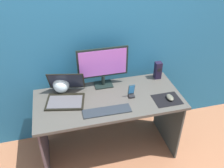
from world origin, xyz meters
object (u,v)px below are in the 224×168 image
monitor (103,65)px  mouse (170,97)px  keyboard_external (107,111)px  speaker_right (158,70)px  laptop (66,95)px  phone_in_dock (131,92)px  fishbowl (61,85)px

monitor → mouse: (0.55, -0.38, -0.21)m
keyboard_external → speaker_right: bearing=33.2°
laptop → phone_in_dock: 0.62m
phone_in_dock → laptop: bearing=169.0°
laptop → phone_in_dock: bearing=-11.0°
laptop → fishbowl: (-0.03, 0.13, 0.03)m
monitor → fishbowl: (-0.42, -0.00, -0.16)m
monitor → keyboard_external: (-0.06, -0.41, -0.23)m
speaker_right → keyboard_external: speaker_right is taller
monitor → phone_in_dock: bearing=-49.7°
mouse → phone_in_dock: bearing=159.1°
fishbowl → keyboard_external: size_ratio=0.37×
speaker_right → mouse: (-0.03, -0.37, -0.07)m
monitor → laptop: bearing=-161.0°
phone_in_dock → mouse: bearing=-20.8°
speaker_right → phone_in_dock: 0.44m
laptop → phone_in_dock: (0.60, -0.12, 0.00)m
fishbowl → monitor: bearing=0.5°
monitor → phone_in_dock: 0.38m
speaker_right → phone_in_dock: (-0.37, -0.25, -0.04)m
speaker_right → fishbowl: 1.00m
phone_in_dock → speaker_right: bearing=33.8°
mouse → keyboard_external: bearing=-177.7°
monitor → fishbowl: 0.45m
fishbowl → keyboard_external: bearing=-48.2°
phone_in_dock → keyboard_external: bearing=-150.5°
fishbowl → mouse: 1.04m
speaker_right → phone_in_dock: speaker_right is taller
monitor → keyboard_external: size_ratio=1.17×
fishbowl → keyboard_external: fishbowl is taller
keyboard_external → phone_in_dock: (0.27, 0.15, 0.04)m
fishbowl → phone_in_dock: fishbowl is taller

